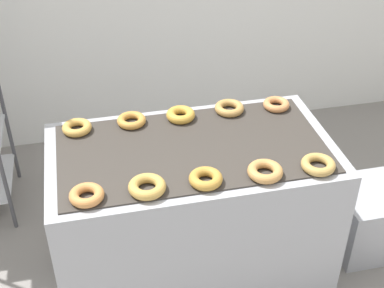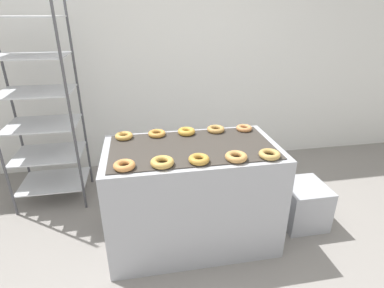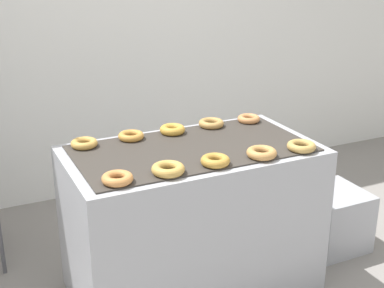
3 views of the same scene
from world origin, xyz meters
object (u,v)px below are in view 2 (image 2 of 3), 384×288
baking_rack_cart (39,108)px  donut_near_rightmost (269,154)px  donut_near_leftmost (124,165)px  donut_far_rightmost (244,128)px  donut_near_left (162,162)px  donut_near_right (236,157)px  glaze_bin (302,204)px  donut_far_center (187,131)px  donut_far_right (216,129)px  donut_far_leftmost (124,136)px  donut_far_left (157,133)px  donut_near_center (199,159)px  fryer_machine (192,195)px

baking_rack_cart → donut_near_rightmost: bearing=-32.4°
donut_near_leftmost → donut_far_rightmost: 1.11m
donut_near_left → donut_far_rightmost: bearing=34.6°
donut_near_right → glaze_bin: bearing=20.8°
donut_far_center → donut_far_right: bearing=3.0°
donut_far_leftmost → donut_far_right: bearing=1.1°
donut_near_right → donut_far_center: 0.58m
donut_far_left → glaze_bin: bearing=-10.9°
donut_far_leftmost → donut_far_left: (0.26, 0.01, -0.00)m
donut_near_center → donut_far_left: 0.57m
fryer_machine → donut_near_left: (-0.25, -0.26, 0.45)m
baking_rack_cart → donut_far_leftmost: size_ratio=13.51×
fryer_machine → donut_near_leftmost: size_ratio=9.31×
donut_near_rightmost → donut_far_left: bearing=144.2°
baking_rack_cart → donut_near_leftmost: (0.79, -1.11, -0.09)m
fryer_machine → donut_far_left: (-0.24, 0.26, 0.45)m
donut_near_center → donut_far_center: size_ratio=1.00×
donut_near_rightmost → donut_far_right: size_ratio=1.01×
baking_rack_cart → donut_far_center: bearing=-25.1°
donut_near_left → donut_near_right: (0.50, -0.01, -0.00)m
donut_far_right → donut_far_center: bearing=-177.0°
fryer_machine → donut_far_center: bearing=89.6°
donut_near_center → donut_far_left: size_ratio=1.01×
donut_near_center → donut_far_center: (0.00, 0.52, 0.00)m
donut_near_rightmost → donut_far_left: size_ratio=1.06×
glaze_bin → donut_far_right: bearing=162.0°
donut_near_right → donut_far_left: bearing=133.4°
donut_near_center → donut_far_right: 0.59m
donut_near_leftmost → donut_near_rightmost: bearing=-0.8°
glaze_bin → donut_near_left: size_ratio=2.54×
baking_rack_cart → donut_far_rightmost: (1.77, -0.60, -0.09)m
donut_near_right → donut_near_left: bearing=179.1°
fryer_machine → donut_far_leftmost: 0.72m
donut_near_rightmost → donut_near_right: bearing=179.2°
glaze_bin → donut_far_right: (-0.76, 0.25, 0.68)m
glaze_bin → donut_far_right: donut_far_right is taller
donut_far_leftmost → glaze_bin: bearing=-8.7°
donut_far_leftmost → donut_near_rightmost: bearing=-27.6°
glaze_bin → donut_near_center: size_ratio=2.78×
glaze_bin → donut_near_leftmost: donut_near_leftmost is taller
donut_near_center → donut_far_center: 0.52m
glaze_bin → donut_near_center: (-1.02, -0.28, 0.68)m
donut_near_left → donut_near_right: same height
donut_near_leftmost → baking_rack_cart: bearing=125.2°
donut_far_center → donut_far_rightmost: donut_far_center is taller
donut_near_leftmost → donut_near_left: 0.24m
donut_near_rightmost → donut_far_rightmost: 0.52m
baking_rack_cart → donut_near_right: baking_rack_cart is taller
donut_near_rightmost → donut_far_rightmost: bearing=90.0°
donut_near_rightmost → donut_far_leftmost: size_ratio=1.07×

